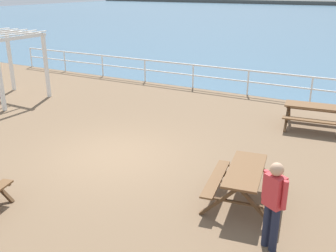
# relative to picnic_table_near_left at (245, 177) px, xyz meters

# --- Properties ---
(ground_plane) EXTENTS (30.00, 24.00, 0.20)m
(ground_plane) POSITION_rel_picnic_table_near_left_xyz_m (-3.83, 0.60, -0.68)
(ground_plane) COLOR brown
(sea_band) EXTENTS (142.00, 90.00, 0.01)m
(sea_band) POSITION_rel_picnic_table_near_left_xyz_m (-3.83, 53.35, -0.58)
(sea_band) COLOR #476B84
(sea_band) RESTS_ON ground
(seaward_railing) EXTENTS (23.07, 0.07, 1.08)m
(seaward_railing) POSITION_rel_picnic_table_near_left_xyz_m (-3.83, 8.35, 0.18)
(seaward_railing) COLOR white
(seaward_railing) RESTS_ON ground
(picnic_table_near_left) EXTENTS (1.78, 2.01, 0.80)m
(picnic_table_near_left) POSITION_rel_picnic_table_near_left_xyz_m (0.00, 0.00, 0.00)
(picnic_table_near_left) COLOR brown
(picnic_table_near_left) RESTS_ON ground
(picnic_table_mid_centre) EXTENTS (1.96, 1.72, 0.80)m
(picnic_table_mid_centre) POSITION_rel_picnic_table_near_left_xyz_m (0.53, 5.47, 0.00)
(picnic_table_mid_centre) COLOR brown
(picnic_table_mid_centre) RESTS_ON ground
(visitor) EXTENTS (0.47, 0.36, 1.66)m
(visitor) POSITION_rel_picnic_table_near_left_xyz_m (0.88, -1.28, 0.36)
(visitor) COLOR #1E2338
(visitor) RESTS_ON ground
(lattice_pergola) EXTENTS (2.51, 2.63, 2.70)m
(lattice_pergola) POSITION_rel_picnic_table_near_left_xyz_m (-10.91, 3.06, 1.41)
(lattice_pergola) COLOR white
(lattice_pergola) RESTS_ON ground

